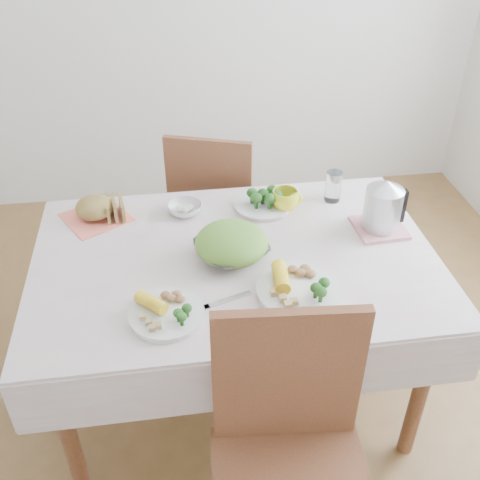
{
  "coord_description": "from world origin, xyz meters",
  "views": [
    {
      "loc": [
        -0.22,
        -1.65,
        2.03
      ],
      "look_at": [
        0.02,
        0.02,
        0.82
      ],
      "focal_mm": 42.0,
      "sensor_mm": 36.0,
      "label": 1
    }
  ],
  "objects": [
    {
      "name": "dinner_plate_right",
      "position": [
        0.18,
        -0.24,
        0.77
      ],
      "size": [
        0.39,
        0.39,
        0.02
      ],
      "primitive_type": "cylinder",
      "rotation": [
        0.0,
        0.0,
        -0.43
      ],
      "color": "white",
      "rests_on": "tablecloth"
    },
    {
      "name": "chair_far",
      "position": [
        0.02,
        0.81,
        0.46
      ],
      "size": [
        0.54,
        0.54,
        0.95
      ],
      "primitive_type": "cube",
      "rotation": [
        0.0,
        0.0,
        2.82
      ],
      "color": "brown",
      "rests_on": "floor"
    },
    {
      "name": "fruit_bowl",
      "position": [
        -0.17,
        0.32,
        0.78
      ],
      "size": [
        0.18,
        0.18,
        0.04
      ],
      "primitive_type": "imported",
      "rotation": [
        0.0,
        0.0,
        0.33
      ],
      "color": "white",
      "rests_on": "tablecloth"
    },
    {
      "name": "knife",
      "position": [
        -0.06,
        -0.24,
        0.76
      ],
      "size": [
        0.18,
        0.08,
        0.0
      ],
      "primitive_type": "cube",
      "rotation": [
        0.0,
        0.0,
        1.88
      ],
      "color": "silver",
      "rests_on": "tablecloth"
    },
    {
      "name": "napkin",
      "position": [
        -0.53,
        0.34,
        0.76
      ],
      "size": [
        0.32,
        0.32,
        0.0
      ],
      "primitive_type": "cube",
      "rotation": [
        0.0,
        0.0,
        0.51
      ],
      "color": "#FF7662",
      "rests_on": "tablecloth"
    },
    {
      "name": "fork_right",
      "position": [
        0.11,
        -0.22,
        0.76
      ],
      "size": [
        0.13,
        0.17,
        0.0
      ],
      "primitive_type": "cube",
      "rotation": [
        0.0,
        0.0,
        -0.6
      ],
      "color": "silver",
      "rests_on": "tablecloth"
    },
    {
      "name": "broccoli_plate",
      "position": [
        0.16,
        0.32,
        0.77
      ],
      "size": [
        0.29,
        0.29,
        0.02
      ],
      "primitive_type": "cylinder",
      "rotation": [
        0.0,
        0.0,
        0.23
      ],
      "color": "beige",
      "rests_on": "tablecloth"
    },
    {
      "name": "dinner_plate_left",
      "position": [
        -0.27,
        -0.29,
        0.77
      ],
      "size": [
        0.33,
        0.33,
        0.02
      ],
      "primitive_type": "cylinder",
      "rotation": [
        0.0,
        0.0,
        0.45
      ],
      "color": "white",
      "rests_on": "tablecloth"
    },
    {
      "name": "bread_loaf",
      "position": [
        -0.53,
        0.34,
        0.82
      ],
      "size": [
        0.18,
        0.17,
        0.09
      ],
      "primitive_type": "ellipsoid",
      "rotation": [
        0.0,
        0.0,
        0.15
      ],
      "color": "olive",
      "rests_on": "napkin"
    },
    {
      "name": "glass_tumbler",
      "position": [
        0.47,
        0.34,
        0.83
      ],
      "size": [
        0.09,
        0.09,
        0.13
      ],
      "primitive_type": "cylinder",
      "rotation": [
        0.0,
        0.0,
        -0.4
      ],
      "color": "white",
      "rests_on": "tablecloth"
    },
    {
      "name": "pink_tray",
      "position": [
        0.59,
        0.09,
        0.77
      ],
      "size": [
        0.2,
        0.2,
        0.02
      ],
      "primitive_type": "cube",
      "rotation": [
        0.0,
        0.0,
        0.05
      ],
      "color": "#D68389",
      "rests_on": "tablecloth"
    },
    {
      "name": "dining_table",
      "position": [
        0.0,
        0.0,
        0.38
      ],
      "size": [
        1.4,
        0.9,
        0.75
      ],
      "primitive_type": "cube",
      "color": "brown",
      "rests_on": "floor"
    },
    {
      "name": "salad_bowl",
      "position": [
        -0.01,
        -0.0,
        0.79
      ],
      "size": [
        0.33,
        0.33,
        0.06
      ],
      "primitive_type": "imported",
      "rotation": [
        0.0,
        0.0,
        0.41
      ],
      "color": "white",
      "rests_on": "tablecloth"
    },
    {
      "name": "floor",
      "position": [
        0.0,
        0.0,
        0.0
      ],
      "size": [
        3.6,
        3.6,
        0.0
      ],
      "primitive_type": "plane",
      "color": "brown",
      "rests_on": "ground"
    },
    {
      "name": "fork_left",
      "position": [
        0.09,
        -0.27,
        0.76
      ],
      "size": [
        0.04,
        0.18,
        0.0
      ],
      "primitive_type": "cube",
      "rotation": [
        0.0,
        0.0,
        0.13
      ],
      "color": "silver",
      "rests_on": "tablecloth"
    },
    {
      "name": "tablecloth",
      "position": [
        0.0,
        0.0,
        0.76
      ],
      "size": [
        1.5,
        1.0,
        0.01
      ],
      "primitive_type": "cube",
      "color": "beige",
      "rests_on": "dining_table"
    },
    {
      "name": "yellow_mug",
      "position": [
        0.25,
        0.29,
        0.81
      ],
      "size": [
        0.13,
        0.13,
        0.09
      ],
      "primitive_type": "imported",
      "rotation": [
        0.0,
        0.0,
        0.22
      ],
      "color": "yellow",
      "rests_on": "tablecloth"
    },
    {
      "name": "electric_kettle",
      "position": [
        0.59,
        0.09,
        0.88
      ],
      "size": [
        0.17,
        0.17,
        0.21
      ],
      "primitive_type": "cylinder",
      "rotation": [
        0.0,
        0.0,
        -0.17
      ],
      "color": "#B2B5BA",
      "rests_on": "pink_tray"
    }
  ]
}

